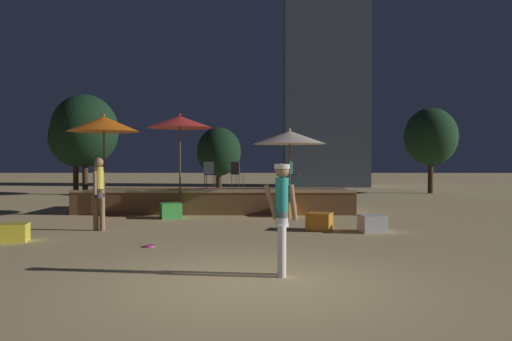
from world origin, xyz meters
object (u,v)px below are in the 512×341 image
bistro_chair_2 (292,172)px  background_tree_3 (219,152)px  frisbee_disc (149,246)px  background_tree_2 (431,137)px  person_0 (282,213)px  bistro_chair_0 (236,172)px  bistro_chair_1 (209,172)px  patio_umbrella_1 (180,122)px  cube_seat_0 (372,224)px  cube_seat_2 (171,211)px  patio_umbrella_0 (104,124)px  cube_seat_3 (319,222)px  person_1 (99,190)px  cube_seat_4 (286,210)px  background_tree_0 (76,138)px  cube_seat_1 (15,233)px  background_tree_1 (85,131)px  patio_umbrella_2 (290,138)px

bistro_chair_2 → background_tree_3: background_tree_3 is taller
frisbee_disc → background_tree_2: bearing=55.4°
person_0 → background_tree_3: background_tree_3 is taller
bistro_chair_0 → bistro_chair_1: (-0.92, -0.45, 0.00)m
patio_umbrella_1 → cube_seat_0: 6.87m
cube_seat_2 → background_tree_3: background_tree_3 is taller
patio_umbrella_0 → bistro_chair_1: patio_umbrella_0 is taller
cube_seat_3 → person_1: size_ratio=0.41×
bistro_chair_1 → frisbee_disc: bistro_chair_1 is taller
cube_seat_0 → person_1: bearing=178.3°
background_tree_3 → background_tree_2: bearing=10.4°
cube_seat_4 → frisbee_disc: cube_seat_4 is taller
person_0 → background_tree_2: size_ratio=0.38×
background_tree_0 → background_tree_2: background_tree_2 is taller
cube_seat_1 → bistro_chair_0: (4.46, 7.12, 1.15)m
cube_seat_2 → frisbee_disc: cube_seat_2 is taller
bistro_chair_2 → frisbee_disc: size_ratio=4.08×
person_0 → cube_seat_2: bearing=27.4°
cube_seat_1 → background_tree_2: 21.44m
bistro_chair_1 → background_tree_1: (-7.13, 7.87, 1.90)m
bistro_chair_0 → person_1: bearing=87.2°
background_tree_1 → person_1: bearing=-69.2°
person_0 → background_tree_0: 20.47m
cube_seat_3 → patio_umbrella_1: bearing=142.0°
patio_umbrella_2 → person_0: bearing=-94.2°
cube_seat_0 → bistro_chair_2: bearing=105.4°
cube_seat_2 → cube_seat_3: cube_seat_2 is taller
bistro_chair_2 → cube_seat_0: bearing=-135.6°
background_tree_1 → bistro_chair_1: bearing=-47.8°
cube_seat_4 → person_0: bearing=-93.4°
cube_seat_0 → background_tree_2: background_tree_2 is taller
cube_seat_3 → cube_seat_2: bearing=148.7°
background_tree_2 → background_tree_1: bearing=-176.3°
bistro_chair_1 → cube_seat_3: bearing=-74.5°
patio_umbrella_2 → cube_seat_2: 4.38m
bistro_chair_1 → cube_seat_1: bearing=-136.2°
frisbee_disc → cube_seat_1: bearing=168.3°
patio_umbrella_2 → cube_seat_4: 2.30m
cube_seat_3 → bistro_chair_2: (-0.33, 5.50, 1.13)m
frisbee_disc → background_tree_3: bearing=89.1°
background_tree_2 → frisbee_disc: bearing=-124.6°
patio_umbrella_2 → cube_seat_3: patio_umbrella_2 is taller
background_tree_3 → person_1: bearing=-99.5°
patio_umbrella_1 → frisbee_disc: patio_umbrella_1 is taller
cube_seat_2 → bistro_chair_0: bistro_chair_0 is taller
cube_seat_3 → frisbee_disc: bearing=-147.1°
bistro_chair_1 → background_tree_2: size_ratio=0.20×
patio_umbrella_1 → frisbee_disc: size_ratio=14.61×
person_1 → background_tree_0: background_tree_0 is taller
bistro_chair_0 → frisbee_disc: size_ratio=4.08×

